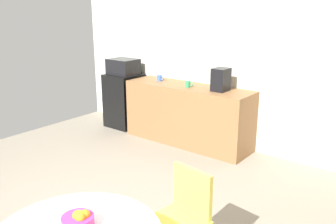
{
  "coord_description": "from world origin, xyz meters",
  "views": [
    {
      "loc": [
        2.44,
        -1.72,
        2.05
      ],
      "look_at": [
        0.14,
        1.23,
        0.95
      ],
      "focal_mm": 38.75,
      "sensor_mm": 36.0,
      "label": 1
    }
  ],
  "objects_px": {
    "mini_fridge": "(124,100)",
    "microwave": "(123,67)",
    "mug_green": "(188,84)",
    "chair_yellow": "(184,209)",
    "mug_white": "(160,78)",
    "fruit_bowl": "(79,220)",
    "coffee_maker": "(221,80)"
  },
  "relations": [
    {
      "from": "mug_green",
      "to": "mug_white",
      "type": "bearing_deg",
      "value": 170.56
    },
    {
      "from": "fruit_bowl",
      "to": "coffee_maker",
      "type": "relative_size",
      "value": 0.63
    },
    {
      "from": "mug_green",
      "to": "mini_fridge",
      "type": "bearing_deg",
      "value": 176.41
    },
    {
      "from": "mini_fridge",
      "to": "chair_yellow",
      "type": "distance_m",
      "value": 3.73
    },
    {
      "from": "mini_fridge",
      "to": "fruit_bowl",
      "type": "height_order",
      "value": "mini_fridge"
    },
    {
      "from": "fruit_bowl",
      "to": "coffee_maker",
      "type": "height_order",
      "value": "coffee_maker"
    },
    {
      "from": "mini_fridge",
      "to": "microwave",
      "type": "bearing_deg",
      "value": 180.0
    },
    {
      "from": "mini_fridge",
      "to": "fruit_bowl",
      "type": "bearing_deg",
      "value": -49.11
    },
    {
      "from": "fruit_bowl",
      "to": "coffee_maker",
      "type": "distance_m",
      "value": 3.29
    },
    {
      "from": "mini_fridge",
      "to": "mug_green",
      "type": "relative_size",
      "value": 7.15
    },
    {
      "from": "mini_fridge",
      "to": "microwave",
      "type": "distance_m",
      "value": 0.59
    },
    {
      "from": "mini_fridge",
      "to": "chair_yellow",
      "type": "relative_size",
      "value": 1.11
    },
    {
      "from": "mug_white",
      "to": "mug_green",
      "type": "distance_m",
      "value": 0.63
    },
    {
      "from": "fruit_bowl",
      "to": "mug_white",
      "type": "xyz_separation_m",
      "value": [
        -1.95,
        3.18,
        0.16
      ]
    },
    {
      "from": "microwave",
      "to": "mug_green",
      "type": "height_order",
      "value": "microwave"
    },
    {
      "from": "chair_yellow",
      "to": "mug_white",
      "type": "relative_size",
      "value": 6.43
    },
    {
      "from": "chair_yellow",
      "to": "mug_white",
      "type": "bearing_deg",
      "value": 132.63
    },
    {
      "from": "fruit_bowl",
      "to": "mug_green",
      "type": "distance_m",
      "value": 3.36
    },
    {
      "from": "microwave",
      "to": "mug_green",
      "type": "bearing_deg",
      "value": -3.59
    },
    {
      "from": "microwave",
      "to": "chair_yellow",
      "type": "distance_m",
      "value": 3.77
    },
    {
      "from": "fruit_bowl",
      "to": "mug_white",
      "type": "height_order",
      "value": "mug_white"
    },
    {
      "from": "chair_yellow",
      "to": "mug_green",
      "type": "relative_size",
      "value": 6.43
    },
    {
      "from": "mini_fridge",
      "to": "microwave",
      "type": "relative_size",
      "value": 1.92
    },
    {
      "from": "mug_white",
      "to": "mug_green",
      "type": "bearing_deg",
      "value": -9.44
    },
    {
      "from": "chair_yellow",
      "to": "mug_green",
      "type": "bearing_deg",
      "value": 124.38
    },
    {
      "from": "chair_yellow",
      "to": "fruit_bowl",
      "type": "bearing_deg",
      "value": -102.51
    },
    {
      "from": "mini_fridge",
      "to": "microwave",
      "type": "xyz_separation_m",
      "value": [
        -0.0,
        0.0,
        0.59
      ]
    },
    {
      "from": "microwave",
      "to": "mug_white",
      "type": "distance_m",
      "value": 0.8
    },
    {
      "from": "microwave",
      "to": "chair_yellow",
      "type": "height_order",
      "value": "microwave"
    },
    {
      "from": "fruit_bowl",
      "to": "mug_green",
      "type": "height_order",
      "value": "mug_green"
    },
    {
      "from": "mini_fridge",
      "to": "mug_green",
      "type": "height_order",
      "value": "mug_green"
    },
    {
      "from": "chair_yellow",
      "to": "mug_white",
      "type": "distance_m",
      "value": 3.19
    }
  ]
}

